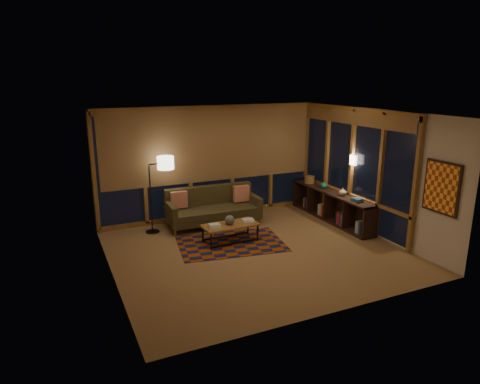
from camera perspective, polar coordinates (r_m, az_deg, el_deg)
name	(u,v)px	position (r m, az deg, el deg)	size (l,w,h in m)	color
floor	(256,251)	(8.54, 2.20, -7.91)	(5.50, 5.00, 0.01)	#9F8049
ceiling	(258,113)	(7.89, 2.40, 10.45)	(5.50, 5.00, 0.01)	beige
walls	(257,185)	(8.11, 2.29, 0.90)	(5.51, 5.01, 2.70)	beige
window_wall_back	(211,163)	(10.28, -3.82, 3.93)	(5.30, 0.16, 2.60)	olive
window_wall_right	(351,167)	(10.04, 14.52, 3.20)	(0.16, 3.70, 2.60)	olive
wall_art	(441,188)	(8.34, 25.27, 0.54)	(0.06, 0.74, 0.94)	red
wall_sconce	(353,160)	(9.85, 14.87, 4.14)	(0.12, 0.18, 0.22)	white
sofa	(214,208)	(9.85, -3.54, -2.08)	(2.11, 0.85, 0.86)	#433C1E
pillow_left	(179,201)	(9.77, -8.14, -1.19)	(0.38, 0.13, 0.38)	red
pillow_right	(241,195)	(10.18, 0.15, -0.36)	(0.38, 0.13, 0.38)	red
area_rug	(231,244)	(8.90, -1.22, -6.88)	(2.14, 1.42, 0.01)	#8A3A0A
coffee_table	(230,233)	(8.95, -1.30, -5.48)	(1.15, 0.53, 0.38)	olive
book_stack_a	(215,226)	(8.70, -3.41, -4.50)	(0.27, 0.21, 0.08)	silver
book_stack_b	(248,220)	(9.05, 1.12, -3.77)	(0.25, 0.20, 0.05)	silver
ceramic_pot	(230,220)	(8.85, -1.39, -3.72)	(0.20, 0.20, 0.20)	#252528
floor_lamp	(151,196)	(9.50, -11.84, -0.49)	(0.56, 0.36, 1.67)	black
bookshelf	(331,206)	(10.47, 11.99, -1.78)	(0.40, 2.83, 0.71)	black
basket	(310,180)	(11.06, 9.26, 1.65)	(0.25, 0.25, 0.19)	olive
teal_bowl	(324,185)	(10.61, 11.11, 0.88)	(0.15, 0.15, 0.15)	#1A8473
vase	(343,192)	(10.04, 13.53, 0.05)	(0.18, 0.18, 0.19)	tan
shelf_book_stack	(357,200)	(9.67, 15.35, -0.99)	(0.19, 0.27, 0.08)	silver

